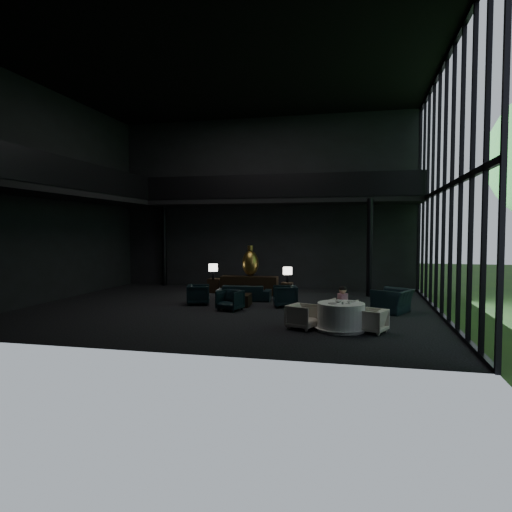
% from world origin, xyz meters
% --- Properties ---
extents(floor, '(14.00, 12.00, 0.02)m').
position_xyz_m(floor, '(0.00, 0.00, 0.00)').
color(floor, black).
rests_on(floor, ground).
extents(ceiling, '(14.00, 12.00, 0.02)m').
position_xyz_m(ceiling, '(0.00, 0.00, 8.00)').
color(ceiling, black).
rests_on(ceiling, ground).
extents(wall_back, '(14.00, 0.04, 8.00)m').
position_xyz_m(wall_back, '(0.00, 6.00, 4.00)').
color(wall_back, black).
rests_on(wall_back, ground).
extents(wall_front, '(14.00, 0.04, 8.00)m').
position_xyz_m(wall_front, '(0.00, -6.00, 4.00)').
color(wall_front, black).
rests_on(wall_front, ground).
extents(wall_left, '(0.04, 12.00, 8.00)m').
position_xyz_m(wall_left, '(-7.00, 0.00, 4.00)').
color(wall_left, black).
rests_on(wall_left, ground).
extents(curtain_wall, '(0.20, 12.00, 8.00)m').
position_xyz_m(curtain_wall, '(6.95, 0.00, 4.00)').
color(curtain_wall, black).
rests_on(curtain_wall, ground).
extents(mezzanine_left, '(2.00, 12.00, 0.25)m').
position_xyz_m(mezzanine_left, '(-6.00, 0.00, 4.00)').
color(mezzanine_left, black).
rests_on(mezzanine_left, wall_left).
extents(mezzanine_back, '(12.00, 2.00, 0.25)m').
position_xyz_m(mezzanine_back, '(1.00, 5.00, 4.00)').
color(mezzanine_back, black).
rests_on(mezzanine_back, wall_back).
extents(railing_left, '(0.06, 12.00, 1.00)m').
position_xyz_m(railing_left, '(-5.00, 0.00, 4.60)').
color(railing_left, black).
rests_on(railing_left, mezzanine_left).
extents(railing_back, '(12.00, 0.06, 1.00)m').
position_xyz_m(railing_back, '(1.00, 4.00, 4.60)').
color(railing_back, black).
rests_on(railing_back, mezzanine_back).
extents(column_nw, '(0.24, 0.24, 4.00)m').
position_xyz_m(column_nw, '(-5.00, 5.70, 2.00)').
color(column_nw, black).
rests_on(column_nw, floor).
extents(column_ne, '(0.24, 0.24, 4.00)m').
position_xyz_m(column_ne, '(4.80, 4.00, 2.00)').
color(column_ne, black).
rests_on(column_ne, floor).
extents(console, '(2.41, 0.55, 0.77)m').
position_xyz_m(console, '(-0.13, 3.45, 0.38)').
color(console, black).
rests_on(console, floor).
extents(bronze_urn, '(0.70, 0.70, 1.30)m').
position_xyz_m(bronze_urn, '(-0.13, 3.66, 1.32)').
color(bronze_urn, '#A17125').
rests_on(bronze_urn, console).
extents(side_table_left, '(0.55, 0.55, 0.61)m').
position_xyz_m(side_table_left, '(-1.73, 3.70, 0.30)').
color(side_table_left, black).
rests_on(side_table_left, floor).
extents(table_lamp_left, '(0.39, 0.39, 0.66)m').
position_xyz_m(table_lamp_left, '(-1.73, 3.46, 1.08)').
color(table_lamp_left, black).
rests_on(table_lamp_left, side_table_left).
extents(side_table_right, '(0.48, 0.48, 0.52)m').
position_xyz_m(side_table_right, '(1.47, 3.58, 0.26)').
color(side_table_right, black).
rests_on(side_table_right, floor).
extents(table_lamp_right, '(0.38, 0.38, 0.64)m').
position_xyz_m(table_lamp_right, '(1.47, 3.68, 0.99)').
color(table_lamp_right, black).
rests_on(table_lamp_right, side_table_right).
extents(sofa, '(2.11, 0.80, 0.81)m').
position_xyz_m(sofa, '(0.06, 1.77, 0.40)').
color(sofa, black).
rests_on(sofa, floor).
extents(lounge_armchair_west, '(0.96, 0.99, 0.82)m').
position_xyz_m(lounge_armchair_west, '(-1.31, 0.44, 0.41)').
color(lounge_armchair_west, black).
rests_on(lounge_armchair_west, floor).
extents(lounge_armchair_east, '(1.00, 1.04, 0.89)m').
position_xyz_m(lounge_armchair_east, '(1.85, 0.65, 0.44)').
color(lounge_armchair_east, black).
rests_on(lounge_armchair_east, floor).
extents(lounge_armchair_south, '(0.87, 0.84, 0.74)m').
position_xyz_m(lounge_armchair_south, '(0.17, -0.51, 0.37)').
color(lounge_armchair_south, black).
rests_on(lounge_armchair_south, floor).
extents(window_armchair, '(1.38, 1.59, 1.17)m').
position_xyz_m(window_armchair, '(5.48, 0.26, 0.58)').
color(window_armchair, black).
rests_on(window_armchair, floor).
extents(coffee_table, '(0.99, 0.99, 0.41)m').
position_xyz_m(coffee_table, '(0.15, 0.52, 0.21)').
color(coffee_table, black).
rests_on(coffee_table, floor).
extents(dining_table, '(1.42, 1.42, 0.75)m').
position_xyz_m(dining_table, '(3.94, -2.84, 0.33)').
color(dining_table, white).
rests_on(dining_table, floor).
extents(dining_chair_north, '(0.95, 0.92, 0.78)m').
position_xyz_m(dining_chair_north, '(3.93, -1.92, 0.39)').
color(dining_chair_north, beige).
rests_on(dining_chair_north, floor).
extents(dining_chair_east, '(0.77, 0.79, 0.63)m').
position_xyz_m(dining_chair_east, '(4.75, -2.91, 0.31)').
color(dining_chair_east, beige).
rests_on(dining_chair_east, floor).
extents(dining_chair_west, '(0.84, 0.86, 0.70)m').
position_xyz_m(dining_chair_west, '(2.90, -2.83, 0.35)').
color(dining_chair_west, beige).
rests_on(dining_chair_west, floor).
extents(child, '(0.30, 0.30, 0.65)m').
position_xyz_m(child, '(3.95, -1.96, 0.77)').
color(child, pink).
rests_on(child, dining_chair_north).
extents(plate_a, '(0.32, 0.32, 0.02)m').
position_xyz_m(plate_a, '(3.73, -3.03, 0.76)').
color(plate_a, white).
rests_on(plate_a, dining_table).
extents(plate_b, '(0.28, 0.28, 0.02)m').
position_xyz_m(plate_b, '(4.20, -2.63, 0.76)').
color(plate_b, white).
rests_on(plate_b, dining_table).
extents(saucer, '(0.16, 0.16, 0.01)m').
position_xyz_m(saucer, '(4.13, -2.96, 0.76)').
color(saucer, white).
rests_on(saucer, dining_table).
extents(coffee_cup, '(0.10, 0.10, 0.07)m').
position_xyz_m(coffee_cup, '(4.16, -2.94, 0.80)').
color(coffee_cup, white).
rests_on(coffee_cup, saucer).
extents(cereal_bowl, '(0.17, 0.17, 0.09)m').
position_xyz_m(cereal_bowl, '(3.87, -2.78, 0.79)').
color(cereal_bowl, white).
rests_on(cereal_bowl, dining_table).
extents(cream_pot, '(0.06, 0.06, 0.06)m').
position_xyz_m(cream_pot, '(3.99, -3.07, 0.78)').
color(cream_pot, '#99999E').
rests_on(cream_pot, dining_table).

